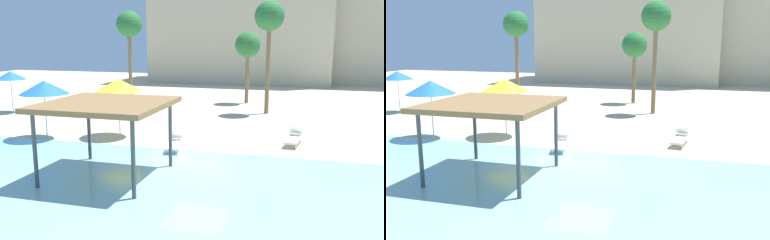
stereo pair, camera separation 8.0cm
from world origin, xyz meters
The scene contains 12 objects.
ground_plane centered at (0.00, 0.00, 0.00)m, with size 80.00×80.00×0.00m, color beige.
lagoon_water centered at (0.00, -5.25, 0.02)m, with size 44.00×13.50×0.04m, color #8CC6CC.
shade_pavilion centered at (-2.50, -2.64, 2.55)m, with size 4.15×4.15×2.72m.
beach_umbrella_blue_1 centered at (-8.17, 1.86, 2.54)m, with size 2.37×2.37×2.86m.
beach_umbrella_yellow_2 centered at (-4.91, 3.30, 2.59)m, with size 2.32×2.32×2.91m.
beach_umbrella_blue_3 centered at (-14.85, 7.69, 2.46)m, with size 1.99×1.99×2.74m.
lounge_chair_0 centered at (-1.43, 1.56, 0.33)m, with size 0.95×1.98×0.74m.
lounge_chair_2 centered at (3.62, 4.03, 0.33)m, with size 0.82×1.95×0.74m.
palm_tree_0 centered at (-0.45, 16.02, 4.30)m, with size 1.90×1.90×5.36m.
palm_tree_1 centered at (1.50, 11.92, 6.05)m, with size 1.90×1.90×7.21m.
palm_tree_2 centered at (-8.88, 13.53, 5.71)m, with size 1.90×1.90×6.84m.
hotel_block_0 centered at (-3.59, 33.18, 7.11)m, with size 19.46×10.55×14.21m, color beige.
Camera 2 is at (4.37, -15.55, 4.88)m, focal length 39.24 mm.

